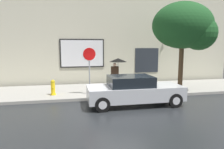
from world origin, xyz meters
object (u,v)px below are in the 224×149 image
at_px(pedestrian_with_umbrella, 117,64).
at_px(stop_sign, 89,61).
at_px(fire_hydrant, 53,87).
at_px(street_tree, 186,27).
at_px(parked_car, 134,91).

distance_m(pedestrian_with_umbrella, stop_sign, 2.44).
bearing_deg(fire_hydrant, street_tree, -2.91).
xyz_separation_m(pedestrian_with_umbrella, street_tree, (3.61, -1.66, 2.15)).
relative_size(parked_car, street_tree, 0.87).
xyz_separation_m(parked_car, street_tree, (3.59, 1.75, 3.13)).
distance_m(fire_hydrant, stop_sign, 2.41).
xyz_separation_m(fire_hydrant, stop_sign, (1.94, -0.25, 1.40)).
bearing_deg(street_tree, fire_hydrant, 177.09).
bearing_deg(parked_car, pedestrian_with_umbrella, 90.40).
xyz_separation_m(pedestrian_with_umbrella, stop_sign, (-1.87, -1.54, 0.30)).
height_order(pedestrian_with_umbrella, stop_sign, stop_sign).
height_order(fire_hydrant, stop_sign, stop_sign).
bearing_deg(street_tree, pedestrian_with_umbrella, 155.29).
relative_size(fire_hydrant, stop_sign, 0.32).
distance_m(pedestrian_with_umbrella, street_tree, 4.52).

